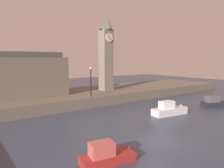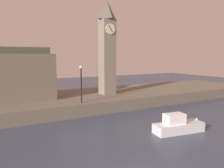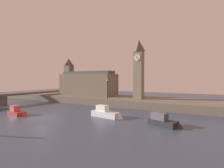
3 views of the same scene
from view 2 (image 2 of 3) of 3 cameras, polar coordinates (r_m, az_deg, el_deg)
The scene contains 4 objects.
far_embankment at distance 30.75m, azimuth -15.67°, elevation -4.76°, with size 70.00×12.00×1.50m, color #6B6051.
clock_tower at distance 32.23m, azimuth -1.23°, elevation 9.39°, with size 2.08×2.14×13.00m.
streetlamp at distance 26.26m, azimuth -7.78°, elevation 0.98°, with size 0.36×0.36×4.32m.
boat_ferry_white at distance 22.09m, azimuth 17.22°, elevation -9.88°, with size 5.58×2.19×1.91m.
Camera 2 is at (-6.89, -9.32, 6.93)m, focal length 36.27 mm.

